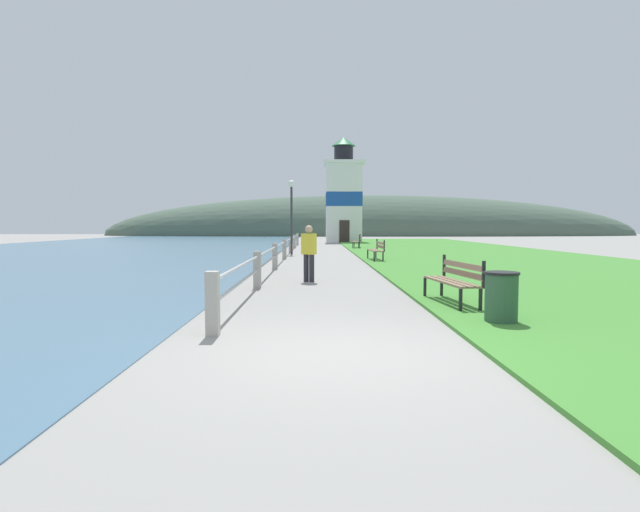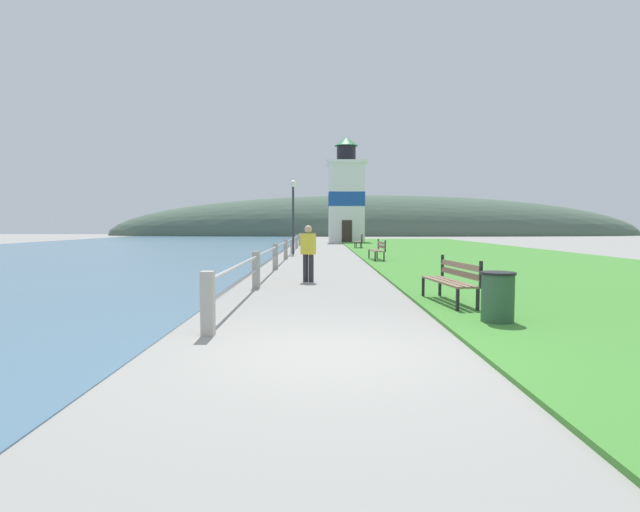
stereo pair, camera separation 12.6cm
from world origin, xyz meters
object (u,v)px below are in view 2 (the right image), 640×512
person_strolling (307,251)px  trash_bin (497,298)px  park_bench_near (452,278)px  park_bench_midway (377,249)px  lamp_post (292,203)px  park_bench_far (359,241)px  lighthouse (345,197)px

person_strolling → trash_bin: 6.77m
park_bench_near → person_strolling: bearing=-61.4°
trash_bin → park_bench_near: bearing=95.9°
park_bench_midway → lamp_post: bearing=-55.0°
park_bench_far → person_strolling: 19.66m
park_bench_far → person_strolling: (-2.97, -19.43, 0.31)m
lighthouse → person_strolling: size_ratio=6.09×
park_bench_far → lighthouse: bearing=-81.6°
park_bench_far → lighthouse: (-0.26, 12.62, 3.59)m
lighthouse → trash_bin: size_ratio=11.33×
park_bench_near → park_bench_far: bearing=-97.0°
park_bench_far → trash_bin: 25.43m
lighthouse → person_strolling: 32.33m
park_bench_far → lamp_post: bearing=64.4°
lighthouse → park_bench_far: bearing=-88.8°
trash_bin → lamp_post: 19.70m
park_bench_near → person_strolling: person_strolling is taller
trash_bin → lamp_post: (-4.22, 19.10, 2.31)m
park_bench_near → trash_bin: 1.93m
park_bench_near → trash_bin: size_ratio=2.34×
park_bench_midway → person_strolling: (-2.86, -7.87, 0.31)m
park_bench_midway → lighthouse: 24.44m
person_strolling → trash_bin: (3.10, -6.00, -0.42)m
park_bench_midway → lamp_post: lamp_post is taller
park_bench_near → park_bench_far: 23.51m
park_bench_far → lighthouse: lighthouse is taller
park_bench_near → lighthouse: 36.31m
lighthouse → person_strolling: lighthouse is taller
park_bench_near → park_bench_midway: same height
person_strolling → park_bench_midway: bearing=5.9°
park_bench_near → lamp_post: bearing=-83.6°
park_bench_far → lighthouse: 13.12m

